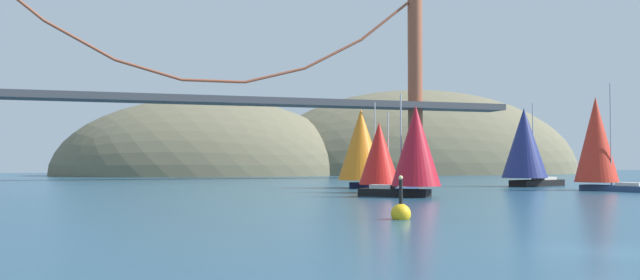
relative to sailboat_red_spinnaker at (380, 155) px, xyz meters
The scene contains 10 objects.
ground_plane 43.49m from the sailboat_red_spinnaker, 102.08° to the right, with size 360.00×360.00×0.00m, color navy.
headland_right 105.78m from the sailboat_red_spinnaker, 61.20° to the left, with size 89.26×44.00×43.17m, color #6B664C.
headland_center 92.80m from the sailboat_red_spinnaker, 92.51° to the left, with size 70.50×44.00×35.96m, color #6B664C.
suspension_bridge 54.65m from the sailboat_red_spinnaker, 99.77° to the left, with size 112.79×6.00×34.88m.
sailboat_red_spinnaker is the anchor object (origin of this frame).
sailboat_navy_sail 25.96m from the sailboat_red_spinnaker, 22.60° to the left, with size 10.51×7.20×10.60m.
sailboat_orange_sail 11.95m from the sailboat_red_spinnaker, 77.71° to the left, with size 9.61×7.15×10.21m.
sailboat_crimson_sail 8.17m from the sailboat_red_spinnaker, 90.72° to the right, with size 7.51×7.36×9.21m.
sailboat_scarlet_sail 24.92m from the sailboat_red_spinnaker, ahead, with size 5.70×9.50×11.57m.
channel_buoy 30.41m from the sailboat_red_spinnaker, 110.57° to the right, with size 1.10×1.10×2.64m.
Camera 1 is at (-16.54, -18.85, 3.15)m, focal length 36.91 mm.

